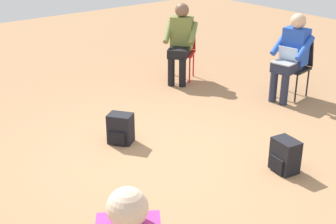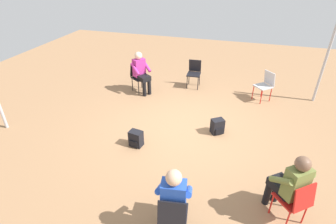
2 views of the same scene
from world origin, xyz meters
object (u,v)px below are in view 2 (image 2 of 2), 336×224
(person_with_laptop, at_px, (174,196))
(chair_north, at_px, (173,215))
(chair_northwest, at_px, (296,200))
(backpack_near_laptop_user, at_px, (217,127))
(chair_south, at_px, (194,72))
(chair_southwest, at_px, (265,84))
(person_in_olive, at_px, (290,182))
(person_in_magenta, at_px, (141,71))
(backpack_by_empty_chair, at_px, (136,139))
(chair_southeast, at_px, (138,75))

(person_with_laptop, bearing_deg, chair_north, -90.00)
(chair_northwest, xyz_separation_m, backpack_near_laptop_user, (1.39, -2.12, -0.34))
(chair_south, height_order, backpack_near_laptop_user, chair_south)
(chair_southwest, bearing_deg, chair_south, 38.76)
(chair_southwest, distance_m, person_in_olive, 4.06)
(chair_north, relative_size, person_in_magenta, 0.69)
(backpack_by_empty_chair, bearing_deg, chair_southeast, -69.33)
(chair_southwest, height_order, person_in_olive, person_in_olive)
(chair_southeast, xyz_separation_m, backpack_near_laptop_user, (-2.62, 1.63, -0.34))
(person_in_magenta, distance_m, person_in_olive, 5.16)
(person_in_olive, bearing_deg, chair_north, 171.32)
(person_in_olive, bearing_deg, person_with_laptop, 166.14)
(chair_north, height_order, chair_southwest, same)
(person_in_olive, distance_m, backpack_by_empty_chair, 3.13)
(chair_north, bearing_deg, person_in_magenta, 108.19)
(chair_northwest, height_order, backpack_near_laptop_user, chair_northwest)
(person_in_olive, xyz_separation_m, backpack_by_empty_chair, (2.92, -1.01, -0.54))
(chair_northwest, xyz_separation_m, chair_north, (1.67, 0.77, 0.00))
(person_in_magenta, bearing_deg, backpack_near_laptop_user, 92.44)
(chair_south, distance_m, backpack_by_empty_chair, 3.45)
(chair_north, relative_size, person_with_laptop, 0.69)
(chair_northwest, relative_size, backpack_by_empty_chair, 2.36)
(chair_north, distance_m, chair_south, 5.35)
(person_with_laptop, relative_size, person_in_olive, 1.00)
(chair_southeast, relative_size, person_in_olive, 0.69)
(chair_north, bearing_deg, chair_southeast, 109.11)
(chair_southwest, xyz_separation_m, person_with_laptop, (1.37, 4.78, 0.20))
(chair_southwest, height_order, backpack_near_laptop_user, chair_southwest)
(chair_northwest, xyz_separation_m, person_with_laptop, (1.69, 0.60, 0.20))
(person_in_magenta, relative_size, backpack_near_laptop_user, 3.44)
(chair_northwest, bearing_deg, chair_north, 166.18)
(chair_northwest, distance_m, backpack_by_empty_chair, 3.25)
(chair_north, height_order, chair_southeast, same)
(chair_southwest, relative_size, chair_south, 1.00)
(chair_southeast, relative_size, chair_south, 1.00)
(chair_southwest, bearing_deg, person_in_olive, 141.03)
(chair_northwest, distance_m, person_in_magenta, 5.33)
(chair_north, height_order, backpack_near_laptop_user, chair_north)
(chair_southeast, bearing_deg, backpack_near_laptop_user, 92.31)
(person_in_magenta, distance_m, backpack_near_laptop_user, 2.97)
(chair_southwest, bearing_deg, backpack_near_laptop_user, 110.69)
(chair_southeast, height_order, person_with_laptop, person_with_laptop)
(chair_northwest, bearing_deg, backpack_near_laptop_user, 84.65)
(chair_northwest, relative_size, person_in_olive, 0.69)
(person_in_magenta, relative_size, person_in_olive, 1.00)
(person_in_magenta, xyz_separation_m, backpack_near_laptop_user, (-2.49, 1.54, -0.54))
(chair_southeast, bearing_deg, chair_south, 150.42)
(backpack_near_laptop_user, height_order, backpack_by_empty_chair, same)
(chair_southeast, bearing_deg, backpack_by_empty_chair, 54.84)
(person_with_laptop, distance_m, person_in_olive, 1.75)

